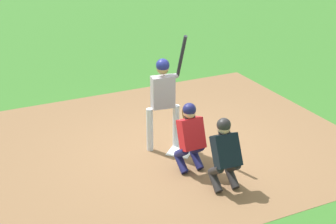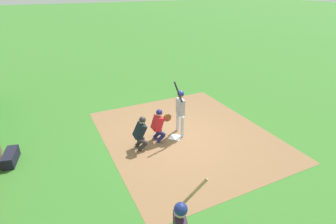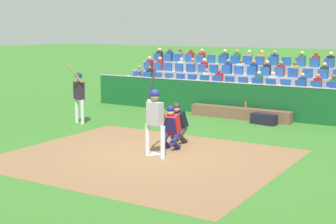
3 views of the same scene
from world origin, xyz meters
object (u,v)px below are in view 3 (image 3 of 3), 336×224
(catcher_crouching, at_px, (171,125))
(water_bottle_on_bench, at_px, (246,105))
(home_plate_marker, at_px, (155,153))
(home_plate_umpire, at_px, (178,121))
(batter_at_plate, at_px, (155,115))
(on_deck_batter, at_px, (79,91))
(dugout_bench, at_px, (240,113))
(equipment_duffel_bag, at_px, (264,119))

(catcher_crouching, relative_size, water_bottle_on_bench, 5.30)
(home_plate_marker, distance_m, catcher_crouching, 0.96)
(home_plate_umpire, bearing_deg, water_bottle_on_bench, -90.92)
(home_plate_marker, height_order, home_plate_umpire, home_plate_umpire)
(home_plate_marker, height_order, batter_at_plate, batter_at_plate)
(catcher_crouching, distance_m, water_bottle_on_bench, 5.70)
(home_plate_umpire, relative_size, on_deck_batter, 0.58)
(water_bottle_on_bench, bearing_deg, home_plate_marker, 90.35)
(home_plate_marker, height_order, catcher_crouching, catcher_crouching)
(batter_at_plate, bearing_deg, water_bottle_on_bench, -87.86)
(dugout_bench, bearing_deg, equipment_duffel_bag, 155.08)
(home_plate_marker, relative_size, equipment_duffel_bag, 0.46)
(dugout_bench, relative_size, equipment_duffel_bag, 4.22)
(home_plate_marker, xyz_separation_m, on_deck_batter, (4.86, -2.33, 1.16))
(catcher_crouching, distance_m, home_plate_umpire, 0.84)
(batter_at_plate, xyz_separation_m, home_plate_umpire, (0.33, -1.75, -0.46))
(batter_at_plate, distance_m, dugout_bench, 6.66)
(batter_at_plate, distance_m, on_deck_batter, 5.71)
(water_bottle_on_bench, bearing_deg, home_plate_umpire, 89.08)
(home_plate_marker, distance_m, home_plate_umpire, 1.60)
(home_plate_marker, xyz_separation_m, equipment_duffel_bag, (-0.94, -5.73, 0.18))
(catcher_crouching, relative_size, equipment_duffel_bag, 1.36)
(dugout_bench, xyz_separation_m, water_bottle_on_bench, (-0.20, -0.05, 0.34))
(home_plate_marker, distance_m, dugout_bench, 6.28)
(home_plate_marker, height_order, dugout_bench, dugout_bench)
(water_bottle_on_bench, bearing_deg, batter_at_plate, 92.14)
(home_plate_umpire, xyz_separation_m, water_bottle_on_bench, (-0.08, -4.88, -0.13))
(home_plate_marker, bearing_deg, home_plate_umpire, -85.36)
(home_plate_umpire, relative_size, water_bottle_on_bench, 5.18)
(equipment_duffel_bag, relative_size, on_deck_batter, 0.44)
(home_plate_umpire, bearing_deg, catcher_crouching, 106.35)
(catcher_crouching, bearing_deg, equipment_duffel_bag, -99.16)
(home_plate_marker, relative_size, catcher_crouching, 0.34)
(catcher_crouching, xyz_separation_m, equipment_duffel_bag, (-0.82, -5.09, -0.53))
(batter_at_plate, height_order, dugout_bench, batter_at_plate)
(catcher_crouching, bearing_deg, dugout_bench, -86.35)
(water_bottle_on_bench, bearing_deg, dugout_bench, 15.16)
(catcher_crouching, height_order, on_deck_batter, on_deck_batter)
(dugout_bench, bearing_deg, catcher_crouching, 93.65)
(home_plate_marker, bearing_deg, catcher_crouching, -100.62)
(home_plate_marker, bearing_deg, dugout_bench, -87.81)
(catcher_crouching, distance_m, equipment_duffel_bag, 5.18)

